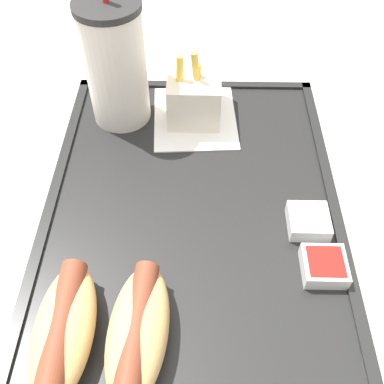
% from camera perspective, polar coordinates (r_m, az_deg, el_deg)
% --- Properties ---
extents(ground_plane, '(8.00, 8.00, 0.00)m').
position_cam_1_polar(ground_plane, '(1.22, 1.89, -23.15)').
color(ground_plane, '#383333').
extents(dining_table, '(1.44, 1.00, 0.75)m').
position_cam_1_polar(dining_table, '(0.87, 2.54, -15.98)').
color(dining_table, beige).
rests_on(dining_table, ground_plane).
extents(food_tray, '(0.47, 0.34, 0.01)m').
position_cam_1_polar(food_tray, '(0.52, 0.00, -2.46)').
color(food_tray, black).
rests_on(food_tray, dining_table).
extents(paper_napkin, '(0.14, 0.12, 0.00)m').
position_cam_1_polar(paper_napkin, '(0.62, 0.37, 9.44)').
color(paper_napkin, white).
rests_on(paper_napkin, food_tray).
extents(soda_cup, '(0.08, 0.08, 0.20)m').
position_cam_1_polar(soda_cup, '(0.59, -9.70, 15.71)').
color(soda_cup, silver).
rests_on(soda_cup, food_tray).
extents(hot_dog_far, '(0.13, 0.05, 0.04)m').
position_cam_1_polar(hot_dog_far, '(0.43, -15.98, -16.39)').
color(hot_dog_far, tan).
rests_on(hot_dog_far, food_tray).
extents(hot_dog_near, '(0.14, 0.06, 0.04)m').
position_cam_1_polar(hot_dog_near, '(0.42, -6.86, -17.07)').
color(hot_dog_near, tan).
rests_on(hot_dog_near, food_tray).
extents(fries_carton, '(0.09, 0.07, 0.10)m').
position_cam_1_polar(fries_carton, '(0.61, 0.24, 12.38)').
color(fries_carton, silver).
rests_on(fries_carton, food_tray).
extents(sauce_cup_mayo, '(0.04, 0.04, 0.02)m').
position_cam_1_polar(sauce_cup_mayo, '(0.51, 14.57, -3.55)').
color(sauce_cup_mayo, silver).
rests_on(sauce_cup_mayo, food_tray).
extents(sauce_cup_ketchup, '(0.04, 0.04, 0.02)m').
position_cam_1_polar(sauce_cup_ketchup, '(0.48, 16.43, -8.97)').
color(sauce_cup_ketchup, silver).
rests_on(sauce_cup_ketchup, food_tray).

